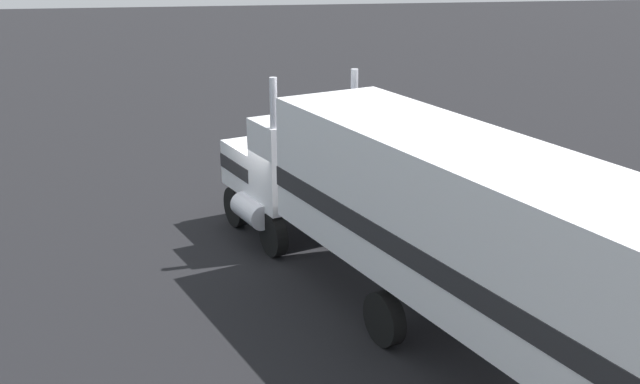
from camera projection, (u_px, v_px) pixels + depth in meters
The scene contains 6 objects.
ground_plane at pixel (275, 239), 20.50m from camera, with size 120.00×120.00×0.00m, color black.
lane_stripe_near at pixel (471, 331), 15.88m from camera, with size 4.40×0.16×0.01m, color silver.
lane_stripe_mid at pixel (583, 309), 16.79m from camera, with size 4.40×0.16×0.01m, color silver.
lane_stripe_far at pixel (623, 257), 19.37m from camera, with size 4.40×0.16×0.01m, color silver.
semi_truck at pixel (431, 213), 15.21m from camera, with size 14.09×7.46×4.50m.
person_bystander at pixel (556, 272), 16.48m from camera, with size 0.39×0.48×1.63m.
Camera 1 is at (-18.93, 1.54, 7.90)m, focal length 43.90 mm.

